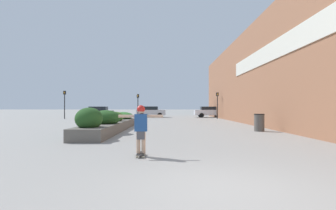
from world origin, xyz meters
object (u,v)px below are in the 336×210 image
object	(u,v)px
traffic_light_left	(137,102)
traffic_light_right	(217,101)
skateboard	(140,154)
car_center_right	(262,112)
car_leftmost	(150,112)
car_center_left	(210,112)
car_rightmost	(97,111)
skateboarder	(140,124)
trash_bin	(259,122)
traffic_light_far_left	(64,100)

from	to	relation	value
traffic_light_left	traffic_light_right	bearing A→B (deg)	-1.12
skateboard	car_center_right	xyz separation A→B (m)	(14.36, 29.70, 0.71)
car_leftmost	car_center_right	size ratio (longest dim) A/B	0.95
car_center_left	traffic_light_left	distance (m)	10.84
skateboard	car_center_right	size ratio (longest dim) A/B	0.16
car_rightmost	traffic_light_left	size ratio (longest dim) A/B	1.50
traffic_light_left	traffic_light_right	xyz separation A→B (m)	(9.98, -0.19, 0.12)
skateboarder	car_center_right	bearing A→B (deg)	63.93
trash_bin	traffic_light_right	world-z (taller)	traffic_light_right
skateboard	traffic_light_left	xyz separation A→B (m)	(-2.98, 25.13, 2.06)
skateboarder	car_rightmost	xyz separation A→B (m)	(-9.86, 31.85, -0.17)
traffic_light_left	skateboard	bearing A→B (deg)	-83.23
skateboarder	car_leftmost	world-z (taller)	car_leftmost
car_center_left	traffic_light_far_left	world-z (taller)	traffic_light_far_left
traffic_light_left	car_leftmost	bearing A→B (deg)	72.20
car_center_left	car_leftmost	bearing A→B (deg)	-89.85
car_leftmost	traffic_light_far_left	size ratio (longest dim) A/B	1.18
skateboard	trash_bin	bearing A→B (deg)	51.54
car_center_right	traffic_light_left	xyz separation A→B (m)	(-17.34, -4.58, 1.36)
car_rightmost	traffic_light_far_left	world-z (taller)	traffic_light_far_left
car_rightmost	car_leftmost	bearing A→B (deg)	-106.90
traffic_light_right	traffic_light_far_left	size ratio (longest dim) A/B	0.95
car_center_left	traffic_light_left	bearing A→B (deg)	-66.72
car_center_left	car_rightmost	bearing A→B (deg)	-98.41
car_center_right	traffic_light_right	distance (m)	8.90
traffic_light_right	traffic_light_far_left	xyz separation A→B (m)	(-18.91, -0.56, 0.10)
car_leftmost	traffic_light_left	xyz separation A→B (m)	(-1.36, -4.23, 1.32)
car_leftmost	car_rightmost	bearing A→B (deg)	-106.90
traffic_light_left	traffic_light_far_left	xyz separation A→B (m)	(-8.94, -0.76, 0.22)
skateboarder	traffic_light_left	world-z (taller)	traffic_light_left
car_leftmost	traffic_light_right	size ratio (longest dim) A/B	1.24
trash_bin	car_center_right	bearing A→B (deg)	69.65
car_rightmost	traffic_light_right	distance (m)	18.28
skateboard	traffic_light_far_left	size ratio (longest dim) A/B	0.20
trash_bin	traffic_light_far_left	bearing A→B (deg)	138.17
car_center_left	car_center_right	distance (m)	7.47
skateboard	car_center_left	xyz separation A→B (m)	(6.89, 29.38, 0.74)
car_rightmost	car_center_right	bearing A→B (deg)	-95.08
car_center_left	traffic_light_right	distance (m)	4.68
car_center_left	traffic_light_far_left	bearing A→B (deg)	-75.09
skateboard	traffic_light_left	distance (m)	25.39
car_center_right	traffic_light_right	xyz separation A→B (m)	(-7.37, -4.77, 1.48)
car_leftmost	traffic_light_left	size ratio (longest dim) A/B	1.32
skateboarder	car_center_left	world-z (taller)	car_center_left
car_rightmost	traffic_light_left	bearing A→B (deg)	-134.38
car_center_right	traffic_light_left	size ratio (longest dim) A/B	1.39
traffic_light_left	traffic_light_right	size ratio (longest dim) A/B	0.94
car_leftmost	traffic_light_far_left	xyz separation A→B (m)	(-10.30, -4.99, 1.54)
trash_bin	car_center_right	xyz separation A→B (m)	(8.04, 21.66, 0.25)
car_center_right	skateboard	bearing A→B (deg)	-25.80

